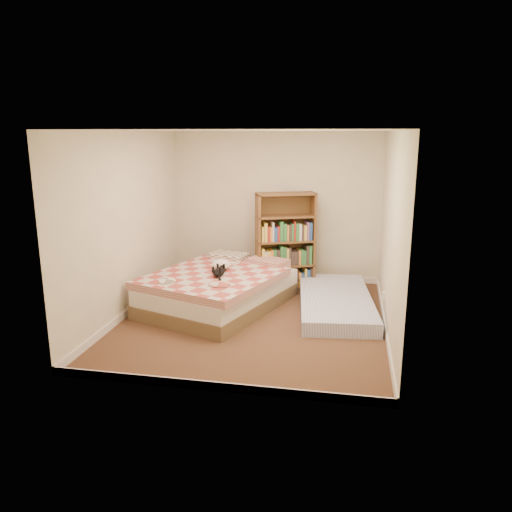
% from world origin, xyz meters
% --- Properties ---
extents(room, '(3.51, 4.01, 2.51)m').
position_xyz_m(room, '(0.00, 0.00, 1.20)').
color(room, '#4B2D20').
rests_on(room, ground).
extents(bed, '(2.16, 2.56, 0.58)m').
position_xyz_m(bed, '(-0.59, 0.45, 0.26)').
color(bed, brown).
rests_on(bed, room).
extents(bookshelf, '(1.05, 0.64, 1.56)m').
position_xyz_m(bookshelf, '(0.24, 1.50, 0.57)').
color(bookshelf, brown).
rests_on(bookshelf, room).
extents(floor_mattress, '(1.23, 2.31, 0.20)m').
position_xyz_m(floor_mattress, '(1.08, 0.64, 0.10)').
color(floor_mattress, '#7888C8').
rests_on(floor_mattress, room).
extents(black_cat, '(0.19, 0.56, 0.13)m').
position_xyz_m(black_cat, '(-0.53, 0.26, 0.58)').
color(black_cat, black).
rests_on(black_cat, bed).
extents(white_dog, '(0.34, 0.36, 0.15)m').
position_xyz_m(white_dog, '(-0.58, 0.54, 0.60)').
color(white_dog, white).
rests_on(white_dog, bed).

